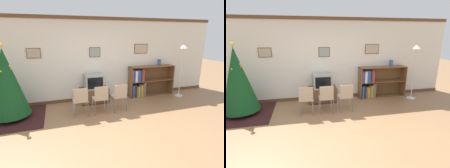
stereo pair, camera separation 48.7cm
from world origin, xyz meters
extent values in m
plane|color=#936B47|center=(0.00, 0.00, 0.00)|extent=(24.00, 24.00, 0.00)
cube|color=silver|center=(0.00, 2.59, 1.35)|extent=(9.06, 0.08, 2.70)
cube|color=brown|center=(0.00, 2.54, 2.65)|extent=(9.06, 0.03, 0.10)
cube|color=brown|center=(0.00, 2.54, 0.05)|extent=(9.06, 0.03, 0.10)
cube|color=brown|center=(-1.74, 2.54, 1.63)|extent=(0.40, 0.02, 0.29)
cube|color=tan|center=(-1.74, 2.53, 1.63)|extent=(0.36, 0.01, 0.26)
cube|color=brown|center=(0.08, 2.54, 1.61)|extent=(0.36, 0.02, 0.31)
cube|color=gray|center=(0.08, 2.53, 1.61)|extent=(0.33, 0.01, 0.28)
cube|color=brown|center=(1.74, 2.54, 1.68)|extent=(0.50, 0.02, 0.33)
cube|color=tan|center=(1.74, 2.53, 1.68)|extent=(0.46, 0.01, 0.29)
cube|color=#381919|center=(-2.37, 1.79, 0.00)|extent=(1.64, 1.68, 0.01)
cylinder|color=maroon|center=(-2.37, 1.79, 0.06)|extent=(0.36, 0.36, 0.10)
cone|color=#14471E|center=(-2.37, 1.79, 0.98)|extent=(0.97, 0.97, 1.75)
sphere|color=yellow|center=(-2.37, 1.79, 1.91)|extent=(0.10, 0.10, 0.10)
sphere|color=gold|center=(-2.42, 1.65, 1.31)|extent=(0.05, 0.05, 0.05)
sphere|color=#1E4CB2|center=(-2.08, 1.56, 0.49)|extent=(0.04, 0.04, 0.04)
sphere|color=gold|center=(-2.23, 1.77, 1.34)|extent=(0.06, 0.06, 0.06)
sphere|color=silver|center=(-2.25, 1.87, 1.32)|extent=(0.06, 0.06, 0.06)
sphere|color=silver|center=(-2.25, 1.77, 1.41)|extent=(0.05, 0.05, 0.05)
cube|color=#4C311E|center=(-0.04, 2.25, 0.03)|extent=(0.88, 0.51, 0.05)
cube|color=brown|center=(-0.04, 2.25, 0.27)|extent=(0.91, 0.53, 0.44)
cube|color=#9E9E99|center=(-0.04, 2.25, 0.72)|extent=(0.59, 0.51, 0.46)
cube|color=black|center=(-0.04, 2.00, 0.72)|extent=(0.48, 0.01, 0.36)
cube|color=tan|center=(-0.60, 1.43, 0.43)|extent=(0.40, 0.40, 0.02)
cube|color=tan|center=(-0.60, 1.24, 0.63)|extent=(0.35, 0.02, 0.38)
cylinder|color=#B2B2B2|center=(-0.78, 1.61, 0.21)|extent=(0.02, 0.02, 0.42)
cylinder|color=#B2B2B2|center=(-0.42, 1.61, 0.21)|extent=(0.02, 0.02, 0.42)
cylinder|color=#B2B2B2|center=(-0.78, 1.25, 0.21)|extent=(0.02, 0.02, 0.42)
cylinder|color=#B2B2B2|center=(-0.42, 1.25, 0.21)|extent=(0.02, 0.02, 0.42)
cylinder|color=#B2B2B2|center=(-0.78, 1.25, 0.41)|extent=(0.02, 0.02, 0.82)
cylinder|color=#B2B2B2|center=(-0.42, 1.25, 0.41)|extent=(0.02, 0.02, 0.82)
cube|color=tan|center=(-0.04, 1.43, 0.43)|extent=(0.40, 0.40, 0.02)
cube|color=tan|center=(-0.04, 1.24, 0.63)|extent=(0.35, 0.02, 0.38)
cylinder|color=#B2B2B2|center=(-0.22, 1.61, 0.21)|extent=(0.02, 0.02, 0.42)
cylinder|color=#B2B2B2|center=(0.14, 1.61, 0.21)|extent=(0.02, 0.02, 0.42)
cylinder|color=#B2B2B2|center=(-0.22, 1.25, 0.21)|extent=(0.02, 0.02, 0.42)
cylinder|color=#B2B2B2|center=(0.14, 1.25, 0.21)|extent=(0.02, 0.02, 0.42)
cylinder|color=#B2B2B2|center=(-0.22, 1.25, 0.41)|extent=(0.02, 0.02, 0.82)
cylinder|color=#B2B2B2|center=(0.14, 1.25, 0.41)|extent=(0.02, 0.02, 0.82)
cube|color=tan|center=(0.52, 1.43, 0.43)|extent=(0.40, 0.40, 0.02)
cube|color=tan|center=(0.52, 1.24, 0.63)|extent=(0.35, 0.02, 0.38)
cylinder|color=#B2B2B2|center=(0.34, 1.61, 0.21)|extent=(0.02, 0.02, 0.42)
cylinder|color=#B2B2B2|center=(0.70, 1.61, 0.21)|extent=(0.02, 0.02, 0.42)
cylinder|color=#B2B2B2|center=(0.34, 1.25, 0.21)|extent=(0.02, 0.02, 0.42)
cylinder|color=#B2B2B2|center=(0.70, 1.25, 0.21)|extent=(0.02, 0.02, 0.42)
cylinder|color=#B2B2B2|center=(0.34, 1.25, 0.41)|extent=(0.02, 0.02, 0.82)
cylinder|color=#B2B2B2|center=(0.70, 1.25, 0.41)|extent=(0.02, 0.02, 0.82)
cube|color=brown|center=(1.28, 2.35, 0.54)|extent=(0.02, 0.36, 1.08)
cube|color=brown|center=(2.94, 2.35, 0.54)|extent=(0.02, 0.36, 1.08)
cube|color=brown|center=(2.11, 2.35, 1.07)|extent=(1.68, 0.36, 0.02)
cube|color=brown|center=(2.11, 2.35, 0.01)|extent=(1.68, 0.36, 0.02)
cube|color=brown|center=(2.11, 2.35, 0.56)|extent=(1.64, 0.36, 0.02)
cube|color=brown|center=(2.11, 2.52, 0.54)|extent=(1.68, 0.01, 1.08)
cube|color=#2D4C93|center=(1.36, 2.30, 0.23)|extent=(0.07, 0.25, 0.43)
cube|color=#232328|center=(1.43, 2.29, 0.24)|extent=(0.07, 0.23, 0.45)
cube|color=#756047|center=(1.50, 2.33, 0.21)|extent=(0.05, 0.30, 0.39)
cube|color=gold|center=(1.57, 2.28, 0.21)|extent=(0.07, 0.21, 0.38)
cube|color=#756047|center=(1.63, 2.32, 0.24)|extent=(0.04, 0.29, 0.45)
cube|color=gold|center=(1.68, 2.30, 0.22)|extent=(0.05, 0.25, 0.41)
cube|color=#756047|center=(1.74, 2.29, 0.26)|extent=(0.07, 0.23, 0.49)
cube|color=#756047|center=(1.81, 2.31, 0.27)|extent=(0.04, 0.27, 0.51)
cube|color=#7A3D7F|center=(1.32, 2.29, 0.78)|extent=(0.04, 0.22, 0.43)
cube|color=#2D4C93|center=(1.38, 2.28, 0.75)|extent=(0.04, 0.22, 0.36)
cube|color=silver|center=(1.44, 2.28, 0.76)|extent=(0.08, 0.21, 0.39)
cube|color=#2D4C93|center=(1.52, 2.31, 0.78)|extent=(0.07, 0.27, 0.42)
cube|color=#2D4C93|center=(1.58, 2.30, 0.77)|extent=(0.04, 0.25, 0.40)
cube|color=#232328|center=(1.64, 2.28, 0.77)|extent=(0.05, 0.20, 0.39)
cube|color=#B73333|center=(1.68, 2.29, 0.78)|extent=(0.04, 0.23, 0.43)
cube|color=#B73333|center=(1.73, 2.30, 0.76)|extent=(0.04, 0.25, 0.38)
cylinder|color=#335684|center=(2.40, 2.37, 1.19)|extent=(0.13, 0.13, 0.22)
torus|color=#335684|center=(2.40, 2.37, 1.29)|extent=(0.11, 0.11, 0.02)
cylinder|color=silver|center=(3.02, 1.92, 0.01)|extent=(0.28, 0.28, 0.03)
cylinder|color=silver|center=(3.02, 1.92, 0.87)|extent=(0.03, 0.03, 1.69)
cone|color=white|center=(3.02, 1.92, 1.77)|extent=(0.28, 0.28, 0.12)
camera|label=1|loc=(-1.13, -3.08, 2.15)|focal=28.00mm
camera|label=2|loc=(-0.66, -3.20, 2.15)|focal=28.00mm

